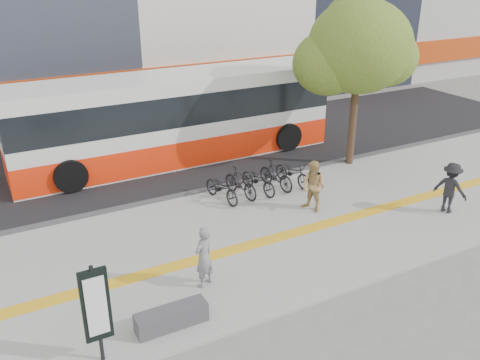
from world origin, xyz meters
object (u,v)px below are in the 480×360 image
pedestrian_dark (450,188)px  seated_woman (204,257)px  street_tree (357,48)px  pedestrian_tan (314,186)px  bus (176,120)px  bench (172,317)px  signboard (96,307)px

pedestrian_dark → seated_woman: bearing=71.9°
street_tree → pedestrian_tan: (-3.73, -2.84, -3.60)m
seated_woman → pedestrian_dark: bearing=153.1°
bus → street_tree: bearing=-32.6°
bench → pedestrian_tan: pedestrian_tan is taller
signboard → bus: (5.64, 10.01, 0.29)m
street_tree → seated_woman: 10.48m
bench → seated_woman: seated_woman is taller
street_tree → pedestrian_dark: 6.13m
seated_woman → pedestrian_dark: pedestrian_dark is taller
street_tree → bus: size_ratio=0.49×
signboard → pedestrian_tan: (7.65, 3.48, -0.45)m
signboard → street_tree: bearing=29.1°
bench → street_tree: 12.23m
bench → pedestrian_dark: pedestrian_dark is taller
seated_woman → pedestrian_tan: size_ratio=0.96×
street_tree → pedestrian_tan: bearing=-142.7°
signboard → seated_woman: (2.88, 1.38, -0.49)m
bus → pedestrian_tan: size_ratio=7.66×
bus → pedestrian_tan: bearing=-72.9°
street_tree → pedestrian_tan: 5.91m
seated_woman → bus: bearing=-134.6°
street_tree → bus: street_tree is taller
seated_woman → pedestrian_dark: 8.51m
street_tree → pedestrian_dark: (0.01, -4.95, -3.61)m
bench → pedestrian_dark: bearing=6.2°
signboard → seated_woman: size_ratio=1.37×
signboard → seated_woman: signboard is taller
street_tree → bench: bearing=-148.4°
bench → seated_woman: bearing=40.0°
signboard → pedestrian_dark: (11.39, 1.38, -0.47)m
bus → bench: bearing=-112.6°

